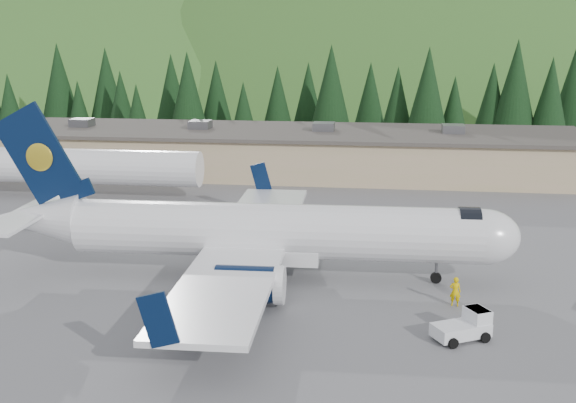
# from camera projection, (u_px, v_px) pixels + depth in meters

# --- Properties ---
(ground) EXTENTS (600.00, 600.00, 0.00)m
(ground) POSITION_uv_depth(u_px,v_px,m) (277.00, 277.00, 49.89)
(ground) COLOR #5D5D62
(airliner) EXTENTS (36.04, 33.74, 11.99)m
(airliner) POSITION_uv_depth(u_px,v_px,m) (261.00, 233.00, 49.26)
(airliner) COLOR white
(airliner) RESTS_ON ground
(second_airliner) EXTENTS (27.50, 11.00, 10.05)m
(second_airliner) POSITION_uv_depth(u_px,v_px,m) (67.00, 165.00, 73.55)
(second_airliner) COLOR white
(second_airliner) RESTS_ON ground
(baggage_tug_a) EXTENTS (3.47, 2.94, 1.66)m
(baggage_tug_a) POSITION_uv_depth(u_px,v_px,m) (465.00, 326.00, 39.78)
(baggage_tug_a) COLOR white
(baggage_tug_a) RESTS_ON ground
(terminal_building) EXTENTS (71.00, 17.00, 6.10)m
(terminal_building) POSITION_uv_depth(u_px,v_px,m) (282.00, 151.00, 86.59)
(terminal_building) COLOR tan
(terminal_building) RESTS_ON ground
(ramp_worker) EXTENTS (0.72, 0.51, 1.88)m
(ramp_worker) POSITION_uv_depth(u_px,v_px,m) (455.00, 291.00, 44.52)
(ramp_worker) COLOR #ECC200
(ramp_worker) RESTS_ON ground
(tree_line) EXTENTS (111.99, 20.00, 14.37)m
(tree_line) POSITION_uv_depth(u_px,v_px,m) (319.00, 93.00, 107.47)
(tree_line) COLOR black
(tree_line) RESTS_ON ground
(hills) EXTENTS (614.00, 330.00, 300.00)m
(hills) POSITION_uv_depth(u_px,v_px,m) (506.00, 312.00, 262.10)
(hills) COLOR #36561E
(hills) RESTS_ON ground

